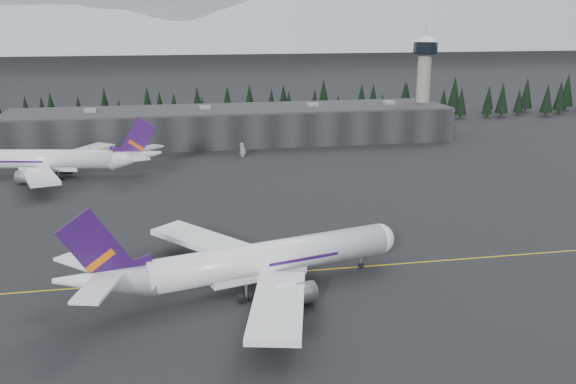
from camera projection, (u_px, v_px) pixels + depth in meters
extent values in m
plane|color=black|center=(309.00, 267.00, 119.04)|extent=(1400.00, 1400.00, 0.00)
cube|color=gold|center=(311.00, 271.00, 117.14)|extent=(400.00, 0.40, 0.02)
cube|color=black|center=(233.00, 126.00, 235.74)|extent=(160.00, 30.00, 12.00)
cube|color=#333335|center=(233.00, 109.00, 234.07)|extent=(160.00, 30.00, 0.60)
cylinder|color=gray|center=(423.00, 93.00, 249.91)|extent=(5.20, 5.20, 32.00)
cylinder|color=black|center=(426.00, 48.00, 245.36)|extent=(9.20, 9.20, 4.50)
cone|color=silver|center=(426.00, 39.00, 244.45)|extent=(10.00, 10.00, 2.00)
cube|color=black|center=(223.00, 108.00, 270.36)|extent=(360.00, 20.00, 15.00)
cylinder|color=white|center=(273.00, 257.00, 109.53)|extent=(43.22, 16.21, 5.63)
sphere|color=white|center=(379.00, 239.00, 118.51)|extent=(5.63, 5.63, 5.63)
cone|color=white|center=(104.00, 281.00, 97.58)|extent=(16.68, 9.38, 8.15)
cube|color=white|center=(213.00, 244.00, 120.24)|extent=(23.29, 24.48, 2.41)
cylinder|color=gray|center=(252.00, 256.00, 118.51)|extent=(6.80, 4.97, 3.57)
cube|color=white|center=(278.00, 304.00, 94.92)|extent=(13.48, 27.33, 2.41)
cylinder|color=gray|center=(297.00, 294.00, 102.18)|extent=(6.80, 4.97, 3.57)
cube|color=#2F114F|center=(98.00, 252.00, 96.12)|extent=(11.63, 3.42, 13.98)
cube|color=orange|center=(100.00, 260.00, 96.57)|extent=(4.56, 1.65, 3.44)
cube|color=white|center=(85.00, 262.00, 101.36)|extent=(10.24, 10.33, 0.47)
cube|color=white|center=(97.00, 288.00, 91.55)|extent=(6.84, 11.08, 0.47)
cylinder|color=black|center=(361.00, 261.00, 117.94)|extent=(0.47, 0.47, 2.82)
cylinder|color=black|center=(228.00, 275.00, 111.46)|extent=(0.47, 0.47, 2.82)
cylinder|color=black|center=(246.00, 293.00, 104.11)|extent=(0.47, 0.47, 2.82)
cylinder|color=white|center=(40.00, 159.00, 184.90)|extent=(43.12, 14.53, 5.60)
cone|color=white|center=(136.00, 157.00, 184.18)|extent=(16.50, 8.78, 8.10)
cube|color=white|center=(40.00, 176.00, 171.25)|extent=(14.30, 27.18, 2.39)
cylinder|color=gray|center=(28.00, 177.00, 176.71)|extent=(6.67, 4.74, 3.54)
cube|color=white|center=(76.00, 154.00, 199.13)|extent=(22.57, 24.78, 2.39)
cylinder|color=gray|center=(53.00, 162.00, 194.70)|extent=(6.67, 4.74, 3.54)
cube|color=#2F104C|center=(137.00, 140.00, 182.92)|extent=(11.65, 2.95, 13.89)
cube|color=#C4440B|center=(136.00, 145.00, 183.29)|extent=(4.56, 1.47, 3.42)
cube|color=white|center=(137.00, 156.00, 178.41)|extent=(7.14, 11.05, 0.47)
cube|color=white|center=(147.00, 148.00, 189.20)|extent=(10.00, 10.42, 0.47)
cylinder|color=black|center=(58.00, 175.00, 181.72)|extent=(0.47, 0.47, 2.80)
cylinder|color=black|center=(68.00, 168.00, 189.81)|extent=(0.47, 0.47, 2.80)
imported|color=silver|center=(134.00, 155.00, 212.27)|extent=(2.56, 5.17, 1.41)
imported|color=silver|center=(243.00, 154.00, 212.15)|extent=(4.99, 2.82, 1.60)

